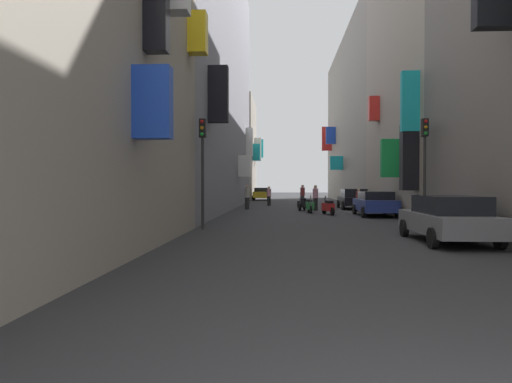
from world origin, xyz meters
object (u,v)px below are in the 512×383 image
(scooter_green, at_px, (310,206))
(pedestrian_far_away, at_px, (359,200))
(pedestrian_mid_street, at_px, (269,196))
(parked_car_black, at_px, (353,198))
(pedestrian_crossing, at_px, (303,195))
(parked_car_yellow, at_px, (261,194))
(pedestrian_near_right, at_px, (315,198))
(parked_car_blue, at_px, (375,203))
(scooter_black, at_px, (302,204))
(pedestrian_near_left, at_px, (247,197))
(parked_car_grey, at_px, (448,218))
(scooter_red, at_px, (328,207))
(traffic_light_far_corner, at_px, (203,154))
(traffic_light_near_corner, at_px, (425,154))

(scooter_green, bearing_deg, pedestrian_far_away, 26.97)
(pedestrian_far_away, bearing_deg, scooter_green, -153.03)
(pedestrian_mid_street, height_order, pedestrian_far_away, pedestrian_mid_street)
(scooter_green, relative_size, pedestrian_far_away, 1.23)
(parked_car_black, height_order, pedestrian_crossing, pedestrian_crossing)
(parked_car_yellow, bearing_deg, pedestrian_near_right, -77.09)
(parked_car_blue, distance_m, parked_car_yellow, 27.08)
(scooter_green, relative_size, scooter_black, 1.08)
(pedestrian_near_left, xyz_separation_m, pedestrian_far_away, (7.70, -1.89, -0.13))
(parked_car_yellow, xyz_separation_m, scooter_green, (4.16, -23.17, -0.30))
(parked_car_grey, distance_m, scooter_red, 12.93)
(parked_car_blue, bearing_deg, parked_car_black, 90.13)
(parked_car_yellow, relative_size, traffic_light_far_corner, 0.98)
(pedestrian_near_left, xyz_separation_m, pedestrian_near_right, (4.86, -1.02, -0.01))
(parked_car_grey, xyz_separation_m, scooter_green, (-3.36, 14.49, -0.30))
(parked_car_black, xyz_separation_m, pedestrian_near_right, (-2.97, -2.21, 0.11))
(scooter_red, distance_m, pedestrian_far_away, 4.26)
(parked_car_grey, relative_size, pedestrian_near_left, 2.47)
(scooter_red, bearing_deg, pedestrian_far_away, 55.57)
(scooter_red, xyz_separation_m, traffic_light_near_corner, (3.24, -7.66, 2.64))
(scooter_red, height_order, pedestrian_crossing, pedestrian_crossing)
(parked_car_yellow, distance_m, pedestrian_near_right, 21.11)
(scooter_black, bearing_deg, pedestrian_near_left, 162.10)
(scooter_red, distance_m, traffic_light_far_corner, 11.20)
(pedestrian_near_left, height_order, traffic_light_near_corner, traffic_light_near_corner)
(pedestrian_far_away, bearing_deg, pedestrian_crossing, 115.14)
(traffic_light_far_corner, bearing_deg, pedestrian_far_away, 56.48)
(parked_car_blue, relative_size, traffic_light_far_corner, 0.98)
(parked_car_black, bearing_deg, scooter_black, -147.75)
(pedestrian_far_away, bearing_deg, parked_car_grey, -90.10)
(traffic_light_near_corner, bearing_deg, scooter_green, 114.15)
(pedestrian_mid_street, xyz_separation_m, traffic_light_near_corner, (7.12, -18.91, 2.28))
(scooter_red, height_order, pedestrian_far_away, pedestrian_far_away)
(scooter_red, distance_m, pedestrian_near_right, 4.41)
(pedestrian_crossing, xyz_separation_m, traffic_light_near_corner, (4.27, -18.47, 2.20))
(scooter_green, relative_size, traffic_light_far_corner, 0.43)
(parked_car_yellow, relative_size, pedestrian_near_right, 2.45)
(parked_car_yellow, relative_size, scooter_black, 2.48)
(pedestrian_near_right, relative_size, pedestrian_mid_street, 1.07)
(parked_car_black, distance_m, pedestrian_far_away, 3.09)
(parked_car_blue, bearing_deg, pedestrian_mid_street, 117.69)
(pedestrian_near_right, bearing_deg, scooter_black, -165.17)
(traffic_light_near_corner, bearing_deg, traffic_light_far_corner, -170.95)
(scooter_black, distance_m, pedestrian_crossing, 6.70)
(scooter_red, xyz_separation_m, scooter_black, (-1.36, 4.13, -0.00))
(parked_car_yellow, bearing_deg, scooter_green, -79.82)
(parked_car_blue, xyz_separation_m, pedestrian_far_away, (-0.15, 4.51, 0.01))
(parked_car_blue, xyz_separation_m, pedestrian_near_left, (-7.85, 6.40, 0.15))
(parked_car_blue, bearing_deg, pedestrian_far_away, 91.92)
(scooter_green, height_order, scooter_black, same)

